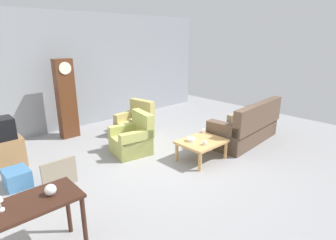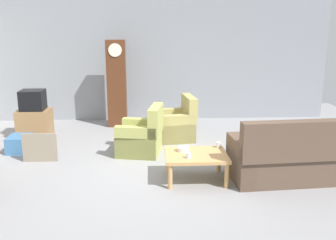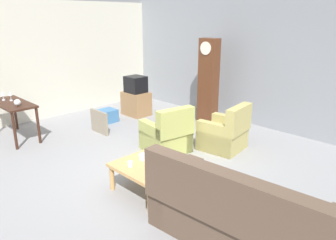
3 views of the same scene
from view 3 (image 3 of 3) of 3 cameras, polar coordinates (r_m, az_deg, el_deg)
name	(u,v)px [view 3 (image 3 of 3)]	position (r m, az deg, el deg)	size (l,w,h in m)	color
ground_plane	(147,173)	(5.50, -3.73, -9.34)	(10.40, 10.40, 0.00)	gray
garage_door_wall	(264,58)	(7.79, 16.64, 10.44)	(8.40, 0.16, 3.20)	gray
pegboard_wall_left	(46,61)	(8.75, -20.64, 9.73)	(0.12, 6.40, 2.88)	beige
couch_floral	(238,219)	(3.84, 12.17, -16.71)	(2.16, 1.03, 1.04)	brown
armchair_olive_near	(167,136)	(6.21, -0.14, -2.91)	(0.91, 0.89, 0.92)	tan
armchair_olive_far	(225,134)	(6.41, 9.98, -2.53)	(0.89, 0.86, 0.92)	tan
coffee_table_wood	(147,169)	(4.80, -3.78, -8.68)	(0.96, 0.76, 0.43)	tan
console_table_dark	(13,108)	(7.49, -25.67, 1.93)	(1.30, 0.56, 0.80)	#381E14
grandfather_clock	(208,81)	(7.85, 7.12, 6.78)	(0.44, 0.30, 2.02)	#562D19
tv_stand_cabinet	(136,104)	(8.58, -5.61, 2.90)	(0.68, 0.52, 0.61)	#997047
tv_crt	(136,84)	(8.46, -5.72, 6.28)	(0.48, 0.44, 0.42)	black
framed_picture_leaning	(99,122)	(7.36, -12.03, -0.34)	(0.60, 0.05, 0.52)	gray
storage_box_blue	(106,116)	(8.12, -10.83, 0.69)	(0.40, 0.48, 0.31)	teal
glass_dome_cloche	(17,102)	(7.12, -25.02, 2.81)	(0.13, 0.13, 0.13)	silver
cup_white_porcelain	(180,165)	(4.67, 2.08, -7.96)	(0.07, 0.07, 0.09)	white
cup_blue_rimmed	(130,164)	(4.74, -6.70, -7.72)	(0.07, 0.07, 0.08)	silver
bowl_white_stacked	(145,157)	(4.97, -4.13, -6.47)	(0.18, 0.18, 0.07)	white
wine_glass_mid	(3,94)	(7.69, -27.11, 4.05)	(0.07, 0.07, 0.20)	silver
wine_glass_short	(10,95)	(7.58, -26.04, 4.05)	(0.07, 0.07, 0.21)	silver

